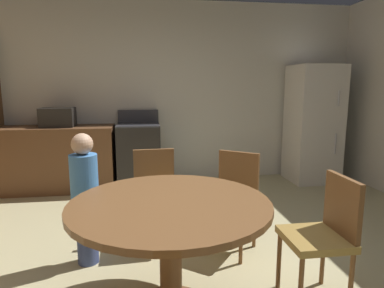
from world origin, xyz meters
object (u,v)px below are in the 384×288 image
at_px(oven_range, 139,155).
at_px(chair_east, 325,231).
at_px(person_child, 85,196).
at_px(refrigerator, 313,124).
at_px(chair_north, 155,191).
at_px(chair_northeast, 233,195).
at_px(dining_table, 170,225).
at_px(microwave, 58,117).

xyz_separation_m(oven_range, chair_east, (1.26, -2.85, 0.03)).
distance_m(oven_range, person_child, 2.15).
distance_m(oven_range, chair_east, 3.11).
relative_size(oven_range, refrigerator, 0.62).
xyz_separation_m(chair_north, chair_northeast, (0.68, -0.21, 0.00)).
height_order(dining_table, chair_north, chair_north).
height_order(chair_north, chair_northeast, same).
bearing_deg(person_child, chair_east, 25.46).
bearing_deg(oven_range, person_child, -100.77).
xyz_separation_m(microwave, chair_northeast, (1.94, -2.02, -0.53)).
bearing_deg(dining_table, person_child, 130.78).
distance_m(refrigerator, chair_northeast, 2.68).
relative_size(oven_range, chair_east, 1.26).
distance_m(oven_range, chair_north, 1.82).
bearing_deg(refrigerator, chair_northeast, -132.00).
bearing_deg(chair_northeast, refrigerator, 175.35).
xyz_separation_m(chair_east, chair_northeast, (-0.41, 0.82, 0.00)).
distance_m(microwave, dining_table, 3.16).
bearing_deg(microwave, chair_northeast, -46.11).
xyz_separation_m(oven_range, dining_table, (0.23, -2.85, 0.14)).
distance_m(microwave, person_child, 2.26).
bearing_deg(dining_table, chair_north, 93.23).
height_order(dining_table, person_child, person_child).
height_order(dining_table, chair_east, chair_east).
bearing_deg(dining_table, oven_range, 94.65).
relative_size(chair_north, person_child, 0.80).
height_order(refrigerator, chair_north, refrigerator).
relative_size(chair_east, person_child, 0.80).
relative_size(microwave, chair_north, 0.51).
relative_size(oven_range, person_child, 1.01).
xyz_separation_m(chair_north, person_child, (-0.58, -0.30, 0.08)).
bearing_deg(microwave, oven_range, 0.19).
bearing_deg(chair_north, refrigerator, 122.38).
height_order(refrigerator, microwave, refrigerator).
distance_m(refrigerator, dining_table, 3.69).
xyz_separation_m(chair_east, person_child, (-1.67, 0.73, 0.08)).
distance_m(chair_north, chair_northeast, 0.72).
xyz_separation_m(microwave, chair_east, (2.35, -2.84, -0.53)).
distance_m(refrigerator, microwave, 3.72).
height_order(refrigerator, dining_table, refrigerator).
relative_size(refrigerator, dining_table, 1.42).
height_order(oven_range, dining_table, oven_range).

